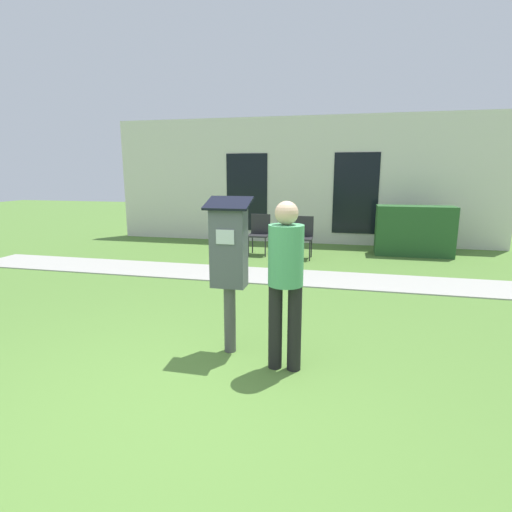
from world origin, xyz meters
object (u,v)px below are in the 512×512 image
(parking_meter, at_px, (229,255))
(outdoor_chair_middle, at_px, (302,234))
(outdoor_chair_left, at_px, (260,231))
(person_standing, at_px, (286,273))

(parking_meter, relative_size, outdoor_chair_middle, 1.77)
(outdoor_chair_left, bearing_deg, parking_meter, -74.97)
(person_standing, relative_size, outdoor_chair_middle, 1.76)
(outdoor_chair_left, xyz_separation_m, outdoor_chair_middle, (0.99, -0.19, 0.00))
(outdoor_chair_left, relative_size, outdoor_chair_middle, 1.00)
(parking_meter, bearing_deg, outdoor_chair_left, 99.09)
(person_standing, xyz_separation_m, outdoor_chair_middle, (-0.42, 5.02, -0.40))
(outdoor_chair_left, bearing_deg, outdoor_chair_middle, -4.86)
(outdoor_chair_middle, bearing_deg, outdoor_chair_left, 179.27)
(outdoor_chair_middle, bearing_deg, parking_meter, -82.22)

